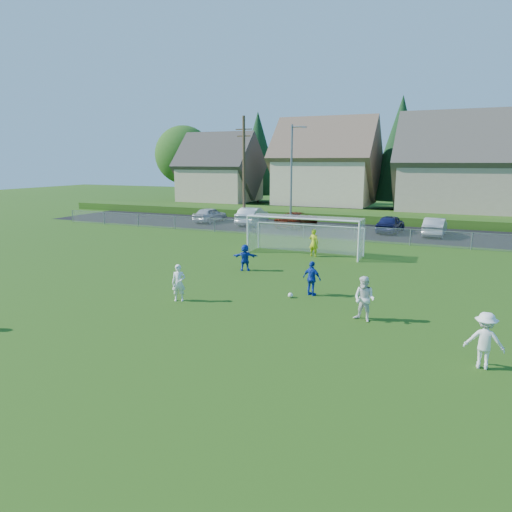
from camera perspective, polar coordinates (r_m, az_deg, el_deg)
The scene contains 21 objects.
ground at distance 16.03m, azimuth -11.69°, elevation -10.31°, with size 160.00×160.00×0.00m, color #193D0C.
asphalt_lot at distance 40.94m, azimuth 10.99°, elevation 3.21°, with size 60.00×60.00×0.00m, color black.
grass_embankment at distance 48.17m, azimuth 12.98°, elevation 4.86°, with size 70.00×6.00×0.80m, color #1E420F.
soccer_ball at distance 20.42m, azimuth 4.32°, elevation -4.91°, with size 0.22×0.22×0.22m, color white.
player_white_a at distance 19.99m, azimuth -9.63°, elevation -3.33°, with size 0.59×0.39×1.61m, color white.
player_white_b at distance 17.74m, azimuth 13.39°, elevation -5.24°, with size 0.84×0.66×1.73m, color white.
player_white_c at distance 15.02m, azimuth 26.67°, elevation -9.42°, with size 1.10×0.63×1.71m, color white.
player_blue_a at distance 20.67m, azimuth 7.01°, elevation -2.80°, with size 0.92×0.38×1.58m, color #1236AE.
player_blue_b at distance 25.21m, azimuth -1.38°, elevation -0.18°, with size 1.37×0.44×1.48m, color #1236AE.
goalkeeper at distance 29.13m, azimuth 7.23°, elevation 1.65°, with size 0.64×0.42×1.76m, color #BED018.
car_a at distance 45.68m, azimuth -5.80°, elevation 5.16°, with size 1.73×4.30×1.47m, color #B5B8BE.
car_b at distance 43.67m, azimuth -0.47°, elevation 5.03°, with size 1.73×4.97×1.64m, color silver.
car_c at distance 41.93m, azimuth 5.19°, elevation 4.55°, with size 2.38×5.15×1.43m, color #5A1A0A.
car_e at distance 40.39m, azimuth 16.45°, elevation 3.89°, with size 1.76×4.38×1.49m, color #131845.
car_f at distance 39.82m, azimuth 21.47°, elevation 3.43°, with size 1.56×4.46×1.47m, color #ADADAD.
soccer_goal at distance 29.74m, azimuth 6.22°, elevation 3.34°, with size 7.42×1.90×2.50m.
chainlink_fence at distance 35.55m, azimuth 9.06°, elevation 3.01°, with size 52.06×0.06×1.20m.
streetlight at distance 40.28m, azimuth 4.50°, elevation 10.16°, with size 1.38×0.18×9.00m.
utility_pole at distance 43.10m, azimuth -1.52°, elevation 10.70°, with size 1.60×0.26×10.00m.
houses_row at distance 54.94m, azimuth 16.89°, elevation 12.73°, with size 53.90×11.45×13.27m.
tree_row at distance 61.28m, azimuth 16.72°, elevation 12.19°, with size 65.98×12.36×13.80m.
Camera 1 is at (8.73, -12.05, 5.97)m, focal length 32.00 mm.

